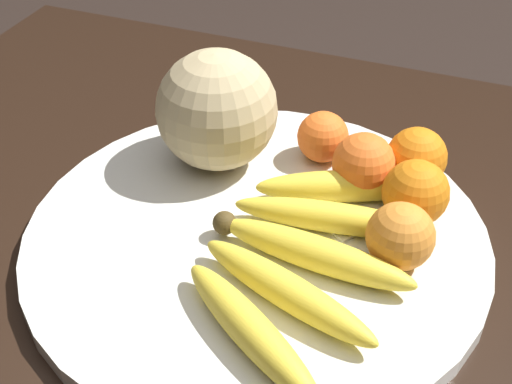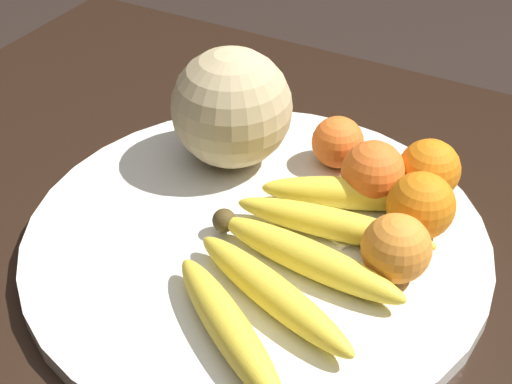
{
  "view_description": "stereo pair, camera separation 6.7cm",
  "coord_description": "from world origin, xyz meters",
  "views": [
    {
      "loc": [
        0.12,
        -0.44,
        1.23
      ],
      "look_at": [
        -0.07,
        0.05,
        0.82
      ],
      "focal_mm": 50.0,
      "sensor_mm": 36.0,
      "label": 1
    },
    {
      "loc": [
        0.18,
        -0.41,
        1.23
      ],
      "look_at": [
        -0.07,
        0.05,
        0.82
      ],
      "focal_mm": 50.0,
      "sensor_mm": 36.0,
      "label": 2
    }
  ],
  "objects": [
    {
      "name": "orange_back_left",
      "position": [
        0.07,
        0.13,
        0.8
      ],
      "size": [
        0.07,
        0.07,
        0.07
      ],
      "color": "orange",
      "rests_on": "fruit_bowl"
    },
    {
      "name": "produce_tag",
      "position": [
        -0.01,
        0.1,
        0.77
      ],
      "size": [
        0.08,
        0.07,
        0.0
      ],
      "rotation": [
        0.0,
        0.0,
        -0.55
      ],
      "color": "white",
      "rests_on": "fruit_bowl"
    },
    {
      "name": "melon",
      "position": [
        -0.15,
        0.15,
        0.84
      ],
      "size": [
        0.13,
        0.13,
        0.13
      ],
      "color": "tan",
      "rests_on": "fruit_bowl"
    },
    {
      "name": "orange_mid_center",
      "position": [
        -0.05,
        0.19,
        0.8
      ],
      "size": [
        0.06,
        0.06,
        0.06
      ],
      "color": "orange",
      "rests_on": "fruit_bowl"
    },
    {
      "name": "fruit_bowl",
      "position": [
        -0.07,
        0.05,
        0.76
      ],
      "size": [
        0.46,
        0.46,
        0.02
      ],
      "color": "silver",
      "rests_on": "kitchen_table"
    },
    {
      "name": "banana_bunch",
      "position": [
        -0.01,
        0.03,
        0.79
      ],
      "size": [
        0.21,
        0.33,
        0.03
      ],
      "rotation": [
        0.0,
        0.0,
        6.19
      ],
      "color": "#473819",
      "rests_on": "fruit_bowl"
    },
    {
      "name": "orange_front_left",
      "position": [
        0.01,
        0.15,
        0.8
      ],
      "size": [
        0.07,
        0.07,
        0.07
      ],
      "color": "orange",
      "rests_on": "fruit_bowl"
    },
    {
      "name": "orange_front_right",
      "position": [
        0.06,
        0.19,
        0.8
      ],
      "size": [
        0.06,
        0.06,
        0.06
      ],
      "color": "orange",
      "rests_on": "fruit_bowl"
    },
    {
      "name": "orange_back_right",
      "position": [
        0.07,
        0.06,
        0.8
      ],
      "size": [
        0.06,
        0.06,
        0.06
      ],
      "color": "orange",
      "rests_on": "fruit_bowl"
    },
    {
      "name": "kitchen_table",
      "position": [
        0.0,
        0.0,
        0.64
      ],
      "size": [
        1.21,
        0.94,
        0.75
      ],
      "color": "black",
      "rests_on": "ground_plane"
    }
  ]
}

